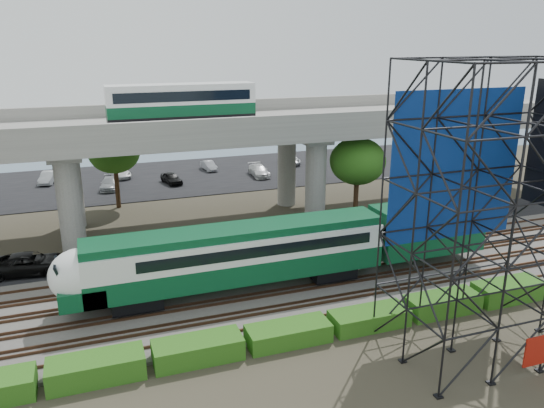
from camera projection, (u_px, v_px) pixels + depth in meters
name	position (u px, v px, depth m)	size (l,w,h in m)	color
ground	(248.00, 309.00, 32.62)	(140.00, 140.00, 0.00)	#474233
ballast_bed	(239.00, 293.00, 34.39)	(90.00, 12.00, 0.20)	slate
service_road	(209.00, 248.00, 42.05)	(90.00, 5.00, 0.08)	black
parking_lot	(165.00, 178.00, 63.21)	(90.00, 18.00, 0.08)	black
harbor_water	(144.00, 145.00, 83.02)	(140.00, 40.00, 0.03)	#465C74
rail_tracks	(239.00, 291.00, 34.33)	(90.00, 9.52, 0.16)	#472D1E
commuter_train	(270.00, 249.00, 34.25)	(29.30, 3.06, 4.30)	black
overpass	(191.00, 134.00, 44.56)	(80.00, 12.00, 12.40)	#9E9B93
scaffold_tower	(491.00, 215.00, 26.51)	(9.36, 6.36, 15.00)	black
hedge_strip	(288.00, 333.00, 28.90)	(34.60, 1.80, 1.20)	#275513
trees	(137.00, 169.00, 44.02)	(40.94, 16.94, 7.69)	#382314
suv	(30.00, 264.00, 37.18)	(2.45, 5.31, 1.47)	black
parked_cars	(169.00, 173.00, 62.77)	(38.03, 9.70, 1.31)	white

